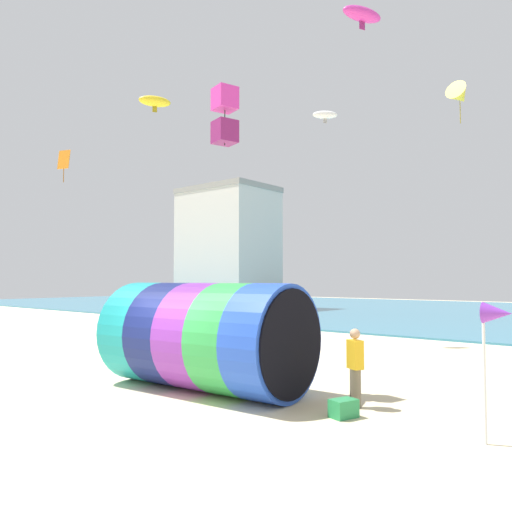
% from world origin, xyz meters
% --- Properties ---
extents(ground_plane, '(120.00, 120.00, 0.00)m').
position_xyz_m(ground_plane, '(0.00, 0.00, 0.00)').
color(ground_plane, beige).
extents(giant_inflatable_tube, '(5.33, 2.96, 2.65)m').
position_xyz_m(giant_inflatable_tube, '(0.20, 2.34, 1.33)').
color(giant_inflatable_tube, teal).
rests_on(giant_inflatable_tube, ground).
extents(kite_handler, '(0.42, 0.37, 1.68)m').
position_xyz_m(kite_handler, '(3.89, 3.22, 0.86)').
color(kite_handler, '#726651').
rests_on(kite_handler, ground).
extents(kite_yellow_parafoil, '(1.32, 1.66, 0.85)m').
position_xyz_m(kite_yellow_parafoil, '(-9.35, 8.25, 11.15)').
color(kite_yellow_parafoil, yellow).
extents(kite_white_parafoil, '(1.08, 1.04, 0.55)m').
position_xyz_m(kite_white_parafoil, '(-2.29, 11.98, 9.94)').
color(kite_white_parafoil, white).
extents(kite_yellow_delta, '(0.98, 1.20, 1.74)m').
position_xyz_m(kite_yellow_delta, '(2.57, 14.76, 10.43)').
color(kite_yellow_delta, yellow).
extents(kite_magenta_box, '(0.67, 0.67, 1.55)m').
position_xyz_m(kite_magenta_box, '(0.48, 2.73, 6.95)').
color(kite_magenta_box, '#D1339E').
extents(kite_magenta_parafoil, '(0.95, 1.27, 0.64)m').
position_xyz_m(kite_magenta_parafoil, '(3.30, 4.83, 9.50)').
color(kite_magenta_parafoil, '#D1339E').
extents(kite_orange_diamond, '(0.57, 0.33, 1.36)m').
position_xyz_m(kite_orange_diamond, '(-10.10, 4.14, 7.70)').
color(kite_orange_diamond, orange).
extents(promenade_building, '(8.43, 6.24, 11.36)m').
position_xyz_m(promenade_building, '(-22.84, 27.66, 5.69)').
color(promenade_building, silver).
rests_on(promenade_building, ground).
extents(beach_flag, '(0.47, 0.36, 2.36)m').
position_xyz_m(beach_flag, '(6.92, 2.48, 2.09)').
color(beach_flag, silver).
rests_on(beach_flag, ground).
extents(cooler_box, '(0.50, 0.60, 0.36)m').
position_xyz_m(cooler_box, '(4.09, 2.38, 0.18)').
color(cooler_box, '#268C4C').
rests_on(cooler_box, ground).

